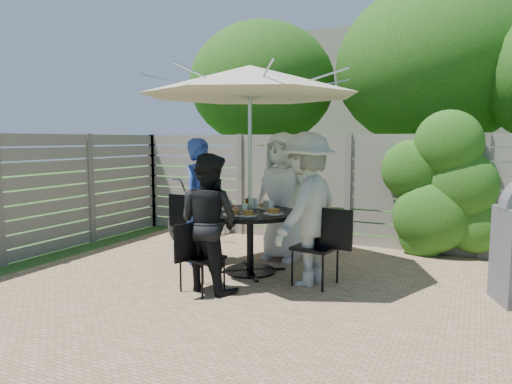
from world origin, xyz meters
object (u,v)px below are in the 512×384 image
at_px(umbrella, 250,81).
at_px(plate_left, 228,207).
at_px(chair_back, 287,240).
at_px(glass_back, 255,203).
at_px(person_front, 209,223).
at_px(patio_table, 250,230).
at_px(plate_right, 274,212).
at_px(bicycle, 209,206).
at_px(syrup_jug, 249,204).
at_px(chair_left, 195,242).
at_px(coffee_cup, 266,205).
at_px(chair_right, 316,263).
at_px(glass_front, 245,209).
at_px(chair_front, 202,272).
at_px(glass_right, 271,207).
at_px(person_left, 202,202).
at_px(plate_back, 265,206).
at_px(glass_left, 229,205).
at_px(plate_front, 233,213).
at_px(plate_extra, 248,214).
at_px(person_back, 283,197).
at_px(person_right, 307,209).

height_order(umbrella, plate_left, umbrella).
height_order(chair_back, glass_back, glass_back).
bearing_deg(umbrella, person_front, -98.50).
height_order(patio_table, plate_right, plate_right).
relative_size(plate_left, bicycle, 0.12).
bearing_deg(person_front, syrup_jug, -86.10).
bearing_deg(glass_back, chair_left, -171.62).
bearing_deg(syrup_jug, plate_left, -179.04).
height_order(umbrella, bicycle, umbrella).
bearing_deg(coffee_cup, bicycle, 140.11).
bearing_deg(bicycle, glass_back, -35.66).
bearing_deg(chair_right, glass_front, 16.90).
bearing_deg(chair_front, glass_front, -3.68).
xyz_separation_m(umbrella, glass_right, (0.27, 0.07, -1.59)).
distance_m(person_front, glass_front, 0.59).
xyz_separation_m(person_left, plate_back, (0.87, 0.23, -0.04)).
height_order(glass_left, glass_right, same).
xyz_separation_m(patio_table, plate_front, (-0.05, -0.36, 0.27)).
distance_m(chair_front, plate_extra, 0.91).
bearing_deg(glass_left, plate_back, 52.32).
bearing_deg(glass_left, plate_right, 1.11).
relative_size(patio_table, plate_back, 5.48).
xyz_separation_m(umbrella, glass_left, (-0.27, -0.07, -1.59)).
bearing_deg(plate_extra, plate_right, 50.54).
xyz_separation_m(person_back, person_front, (-0.25, -1.64, -0.13)).
bearing_deg(chair_right, plate_left, 0.13).
xyz_separation_m(plate_front, glass_back, (-0.01, 0.63, 0.05)).
bearing_deg(chair_front, plate_extra, -10.38).
relative_size(person_left, plate_extra, 7.38).
xyz_separation_m(chair_back, bicycle, (-1.82, 0.76, 0.29)).
xyz_separation_m(chair_back, plate_extra, (-0.01, -1.28, 0.58)).
bearing_deg(plate_extra, person_left, 154.96).
xyz_separation_m(person_back, glass_right, (0.15, -0.76, -0.04)).
xyz_separation_m(person_front, glass_right, (0.39, 0.89, 0.09)).
xyz_separation_m(chair_back, coffee_cup, (-0.01, -0.75, 0.62)).
distance_m(plate_front, bicycle, 2.65).
relative_size(person_right, glass_back, 13.15).
bearing_deg(glass_left, syrup_jug, 29.31).
height_order(chair_right, glass_left, glass_left).
bearing_deg(coffee_cup, glass_front, -97.91).
height_order(patio_table, person_back, person_back).
distance_m(glass_right, bicycle, 2.58).
bearing_deg(plate_back, glass_left, -127.68).
relative_size(umbrella, plate_right, 12.08).
distance_m(umbrella, chair_front, 2.43).
relative_size(coffee_cup, bicycle, 0.06).
bearing_deg(coffee_cup, person_front, -103.94).
xyz_separation_m(person_back, chair_front, (-0.27, -1.77, -0.67)).
relative_size(chair_back, person_back, 0.47).
height_order(plate_back, plate_extra, same).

